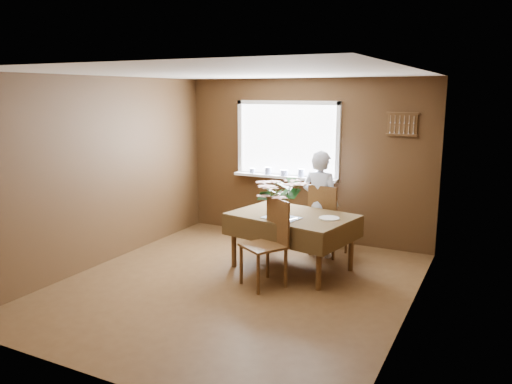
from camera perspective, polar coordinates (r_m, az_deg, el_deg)
The scene contains 15 objects.
floor at distance 6.14m, azimuth -2.35°, elevation -10.58°, with size 4.50×4.50×0.00m, color #482F18.
ceiling at distance 5.69m, azimuth -2.56°, elevation 13.45°, with size 4.50×4.50×0.00m, color white.
wall_back at distance 7.80m, azimuth 5.65°, elevation 3.64°, with size 4.00×4.00×0.00m, color brown.
wall_front at distance 4.03m, azimuth -18.32°, elevation -4.24°, with size 4.00×4.00×0.00m, color brown.
wall_left at distance 6.97m, azimuth -16.97°, elevation 2.28°, with size 4.50×4.50×0.00m, color brown.
wall_right at distance 5.13m, azimuth 17.43°, elevation -0.88°, with size 4.50×4.50×0.00m, color brown.
window_assembly at distance 7.85m, azimuth 3.52°, elevation 4.49°, with size 1.72×0.20×1.22m.
spoon_rack at distance 7.32m, azimuth 16.37°, elevation 7.45°, with size 0.44×0.05×0.33m.
dining_table at distance 6.49m, azimuth 4.15°, elevation -3.32°, with size 1.69×1.31×0.75m.
chair_far at distance 7.09m, azimuth 7.99°, elevation -2.93°, with size 0.51×0.51×1.03m.
chair_near at distance 5.98m, azimuth 1.56°, elevation -5.45°, with size 0.62×0.62×1.04m.
seated_woman at distance 7.04m, azimuth 7.32°, elevation -1.34°, with size 0.55×0.36×1.51m, color white.
flower_bouquet at distance 6.20m, azimuth 2.71°, elevation -0.30°, with size 0.54×0.54×0.46m.
side_plate at distance 6.29m, azimuth 8.35°, elevation -2.98°, with size 0.26×0.26×0.01m, color white.
table_knife at distance 6.18m, azimuth 4.11°, elevation -3.13°, with size 0.02×0.21×0.00m, color silver.
Camera 1 is at (2.78, -4.96, 2.29)m, focal length 35.00 mm.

